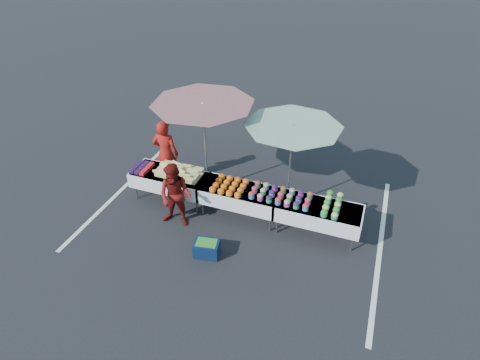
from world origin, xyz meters
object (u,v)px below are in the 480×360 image
(table_left, at_px, (170,179))
(storage_bin, at_px, (207,248))
(umbrella_left, at_px, (203,111))
(umbrella_right, at_px, (293,133))
(table_right, at_px, (318,212))
(vendor, at_px, (166,153))
(table_center, at_px, (240,195))
(customer, at_px, (176,196))

(table_left, bearing_deg, storage_bin, -42.15)
(table_left, height_order, umbrella_left, umbrella_left)
(umbrella_left, relative_size, umbrella_right, 1.08)
(table_left, height_order, umbrella_right, umbrella_right)
(table_right, bearing_deg, umbrella_right, 140.10)
(vendor, height_order, umbrella_right, umbrella_right)
(table_right, relative_size, vendor, 1.04)
(table_center, distance_m, umbrella_left, 2.07)
(table_center, distance_m, vendor, 2.29)
(umbrella_left, bearing_deg, table_right, -12.39)
(table_left, relative_size, table_right, 1.00)
(umbrella_right, height_order, storage_bin, umbrella_right)
(umbrella_left, height_order, umbrella_right, umbrella_left)
(table_left, height_order, storage_bin, table_left)
(table_left, distance_m, customer, 0.98)
(table_right, bearing_deg, table_left, 180.00)
(vendor, distance_m, storage_bin, 2.93)
(table_center, xyz_separation_m, table_right, (1.80, 0.00, 0.00))
(table_left, bearing_deg, table_right, 0.00)
(umbrella_left, bearing_deg, table_center, -29.77)
(table_right, xyz_separation_m, umbrella_left, (-2.92, 0.64, 1.61))
(umbrella_left, bearing_deg, umbrella_right, 2.10)
(umbrella_left, bearing_deg, vendor, -176.51)
(table_center, bearing_deg, table_right, 0.00)
(vendor, height_order, umbrella_left, umbrella_left)
(umbrella_right, bearing_deg, table_right, -39.90)
(umbrella_left, bearing_deg, customer, -94.20)
(table_right, bearing_deg, vendor, 171.79)
(table_right, bearing_deg, table_center, 180.00)
(table_left, distance_m, table_right, 3.60)
(vendor, bearing_deg, table_left, 117.15)
(table_left, xyz_separation_m, customer, (0.57, -0.77, 0.20))
(table_center, distance_m, customer, 1.46)
(storage_bin, bearing_deg, vendor, 124.40)
(table_left, xyz_separation_m, umbrella_left, (0.68, 0.64, 1.61))
(table_center, relative_size, storage_bin, 3.23)
(table_left, relative_size, vendor, 1.04)
(umbrella_left, bearing_deg, table_left, -136.56)
(customer, xyz_separation_m, storage_bin, (1.03, -0.68, -0.61))
(table_right, relative_size, umbrella_right, 0.70)
(customer, distance_m, umbrella_right, 2.89)
(table_right, height_order, umbrella_right, umbrella_right)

